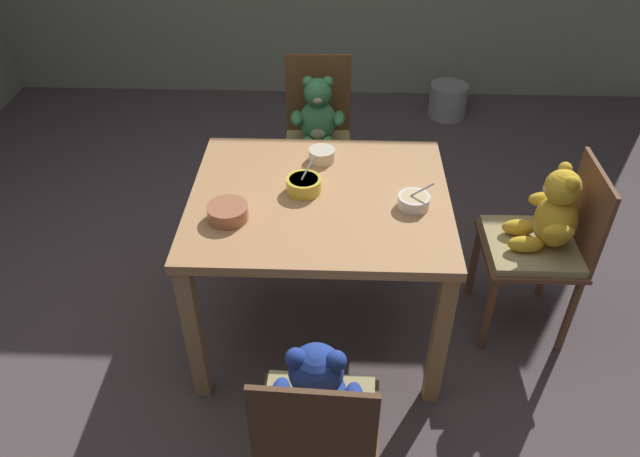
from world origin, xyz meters
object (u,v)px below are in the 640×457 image
(porridge_bowl_cream_far_center, at_px, (321,155))
(metal_pail, at_px, (448,100))
(teddy_chair_near_front, at_px, (317,411))
(porridge_bowl_terracotta_near_left, at_px, (228,212))
(teddy_chair_far_center, at_px, (318,129))
(teddy_chair_near_right, at_px, (546,230))
(dining_table, at_px, (320,216))
(porridge_bowl_yellow_center, at_px, (304,185))
(porridge_bowl_white_near_right, at_px, (414,201))

(porridge_bowl_cream_far_center, bearing_deg, metal_pail, 64.95)
(porridge_bowl_cream_far_center, xyz_separation_m, metal_pail, (0.88, 1.88, -0.65))
(teddy_chair_near_front, bearing_deg, porridge_bowl_terracotta_near_left, 29.51)
(teddy_chair_far_center, bearing_deg, porridge_bowl_terracotta_near_left, -17.56)
(porridge_bowl_terracotta_near_left, height_order, porridge_bowl_cream_far_center, porridge_bowl_terracotta_near_left)
(porridge_bowl_terracotta_near_left, bearing_deg, teddy_chair_far_center, 73.98)
(teddy_chair_near_front, bearing_deg, teddy_chair_far_center, 4.64)
(teddy_chair_near_right, bearing_deg, metal_pail, -87.71)
(dining_table, distance_m, teddy_chair_far_center, 0.90)
(teddy_chair_near_right, xyz_separation_m, porridge_bowl_cream_far_center, (-0.97, 0.21, 0.23))
(teddy_chair_near_right, height_order, porridge_bowl_terracotta_near_left, teddy_chair_near_right)
(teddy_chair_near_front, xyz_separation_m, porridge_bowl_terracotta_near_left, (-0.37, 0.72, 0.22))
(dining_table, bearing_deg, porridge_bowl_cream_far_center, 90.54)
(teddy_chair_near_right, distance_m, metal_pail, 2.13)
(teddy_chair_far_center, height_order, porridge_bowl_yellow_center, teddy_chair_far_center)
(porridge_bowl_yellow_center, bearing_deg, teddy_chair_near_front, -84.50)
(teddy_chair_near_right, xyz_separation_m, metal_pail, (-0.09, 2.09, -0.43))
(dining_table, bearing_deg, porridge_bowl_white_near_right, -9.54)
(porridge_bowl_cream_far_center, bearing_deg, porridge_bowl_terracotta_near_left, -128.18)
(teddy_chair_near_front, height_order, porridge_bowl_cream_far_center, teddy_chair_near_front)
(teddy_chair_near_front, height_order, porridge_bowl_yellow_center, porridge_bowl_yellow_center)
(dining_table, bearing_deg, porridge_bowl_terracotta_near_left, -154.55)
(dining_table, height_order, porridge_bowl_terracotta_near_left, porridge_bowl_terracotta_near_left)
(porridge_bowl_terracotta_near_left, distance_m, porridge_bowl_cream_far_center, 0.55)
(teddy_chair_near_right, bearing_deg, dining_table, 3.36)
(teddy_chair_near_right, xyz_separation_m, porridge_bowl_terracotta_near_left, (-1.31, -0.22, 0.23))
(dining_table, bearing_deg, porridge_bowl_yellow_center, 155.36)
(dining_table, bearing_deg, teddy_chair_near_right, 3.59)
(teddy_chair_far_center, height_order, porridge_bowl_terracotta_near_left, teddy_chair_far_center)
(dining_table, relative_size, teddy_chair_near_front, 1.22)
(porridge_bowl_terracotta_near_left, bearing_deg, metal_pail, 62.19)
(dining_table, height_order, porridge_bowl_white_near_right, porridge_bowl_white_near_right)
(metal_pail, bearing_deg, porridge_bowl_cream_far_center, -115.05)
(porridge_bowl_white_near_right, bearing_deg, teddy_chair_far_center, 113.41)
(teddy_chair_near_right, height_order, teddy_chair_far_center, teddy_chair_far_center)
(porridge_bowl_white_near_right, distance_m, metal_pail, 2.36)
(teddy_chair_far_center, distance_m, metal_pail, 1.62)
(teddy_chair_far_center, distance_m, porridge_bowl_yellow_center, 0.89)
(teddy_chair_far_center, bearing_deg, teddy_chair_near_right, 49.03)
(dining_table, distance_m, porridge_bowl_white_near_right, 0.40)
(teddy_chair_near_right, height_order, porridge_bowl_cream_far_center, teddy_chair_near_right)
(porridge_bowl_white_near_right, height_order, metal_pail, porridge_bowl_white_near_right)
(teddy_chair_near_right, bearing_deg, porridge_bowl_terracotta_near_left, 9.48)
(teddy_chair_near_front, distance_m, porridge_bowl_yellow_center, 0.95)
(teddy_chair_near_front, height_order, porridge_bowl_white_near_right, same)
(teddy_chair_near_right, distance_m, teddy_chair_far_center, 1.31)
(porridge_bowl_white_near_right, relative_size, metal_pail, 0.49)
(porridge_bowl_cream_far_center, bearing_deg, porridge_bowl_yellow_center, -104.53)
(metal_pail, bearing_deg, teddy_chair_near_right, -87.48)
(teddy_chair_near_right, height_order, metal_pail, teddy_chair_near_right)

